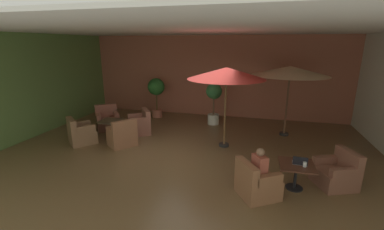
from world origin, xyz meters
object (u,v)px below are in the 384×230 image
Objects in this scene: patron_blue_shirt at (260,165)px; potted_tree_left_corner at (156,91)px; armchair_front_left_north at (257,183)px; patio_umbrella_tall_red at (226,74)px; armchair_front_right_south at (108,120)px; patio_umbrella_center_beige at (290,71)px; iced_drink_cup at (305,164)px; armchair_front_right_west at (81,134)px; potted_tree_mid_left at (214,98)px; armchair_front_left_east at (336,173)px; cafe_table_front_left at (296,169)px; cafe_table_front_right at (111,125)px; armchair_front_right_north at (122,136)px; armchair_front_right_east at (140,125)px; open_laptop at (300,162)px.

potted_tree_left_corner is at bearing 130.37° from patron_blue_shirt.
patio_umbrella_tall_red is at bearing 111.96° from armchair_front_left_north.
patio_umbrella_center_beige is (6.54, 0.99, 1.95)m from armchair_front_right_south.
potted_tree_left_corner is 7.29m from iced_drink_cup.
potted_tree_mid_left is at bearing 39.80° from armchair_front_right_west.
patio_umbrella_tall_red reaches higher than armchair_front_left_east.
potted_tree_left_corner reaches higher than potted_tree_mid_left.
patron_blue_shirt reaches higher than armchair_front_left_east.
cafe_table_front_left is 0.25m from iced_drink_cup.
armchair_front_right_south is 0.44× the size of patio_umbrella_tall_red.
armchair_front_right_west is at bearing -108.83° from potted_tree_left_corner.
iced_drink_cup reaches higher than cafe_table_front_right.
armchair_front_left_north is 0.99× the size of armchair_front_right_north.
cafe_table_front_right is 2.96m from potted_tree_left_corner.
armchair_front_left_north is 0.41× the size of patio_umbrella_tall_red.
armchair_front_right_east reaches higher than open_laptop.
patio_umbrella_center_beige is at bearing 8.59° from armchair_front_right_south.
patio_umbrella_tall_red is (4.59, -0.61, 1.99)m from armchair_front_right_south.
armchair_front_right_north is at bearing -128.21° from potted_tree_mid_left.
armchair_front_right_west reaches higher than iced_drink_cup.
cafe_table_front_left is at bearing -18.31° from cafe_table_front_right.
iced_drink_cup is (2.81, -4.46, -0.41)m from potted_tree_mid_left.
potted_tree_mid_left reaches higher than patron_blue_shirt.
iced_drink_cup is (-0.79, -0.46, 0.35)m from armchair_front_left_east.
cafe_table_front_right is 0.44× the size of potted_tree_mid_left.
patron_blue_shirt is at bearing -35.69° from armchair_front_right_east.
armchair_front_right_south reaches higher than cafe_table_front_left.
armchair_front_right_west is at bearing -90.35° from armchair_front_right_south.
armchair_front_right_south is (-1.43, 1.40, 0.00)m from armchair_front_right_north.
potted_tree_mid_left is at bearing 37.59° from armchair_front_right_east.
open_laptop is at bearing 12.64° from cafe_table_front_left.
potted_tree_mid_left is 5.28m from iced_drink_cup.
armchair_front_right_east is at bearing 153.36° from cafe_table_front_left.
potted_tree_left_corner reaches higher than armchair_front_left_north.
armchair_front_right_north is at bearing 156.82° from patron_blue_shirt.
armchair_front_right_west is 0.43× the size of patio_umbrella_tall_red.
armchair_front_left_north is 4.76m from patio_umbrella_center_beige.
patio_umbrella_center_beige is at bearing 12.95° from armchair_front_right_east.
potted_tree_mid_left is (3.84, 3.20, 0.74)m from armchair_front_right_west.
armchair_front_right_south reaches higher than armchair_front_right_east.
armchair_front_left_north is 5.21m from armchair_front_right_east.
open_laptop reaches higher than iced_drink_cup.
cafe_table_front_right is 0.70× the size of armchair_front_right_north.
armchair_front_right_south is at bearing 172.79° from armchair_front_right_east.
open_laptop is at bearing 31.31° from armchair_front_left_north.
armchair_front_left_north is at bearing -36.09° from armchair_front_right_east.
iced_drink_cup is at bearing -26.72° from armchair_front_right_east.
cafe_table_front_left is 0.69× the size of armchair_front_right_south.
armchair_front_right_east reaches higher than cafe_table_front_right.
open_laptop is (1.97, -2.10, -1.67)m from patio_umbrella_tall_red.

